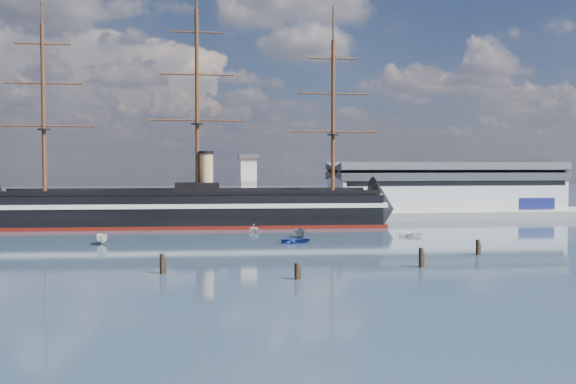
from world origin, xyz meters
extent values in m
plane|color=#253642|center=(0.00, 40.00, 0.00)|extent=(600.00, 600.00, 0.00)
cube|color=slate|center=(10.00, 76.00, 0.00)|extent=(180.00, 18.00, 2.00)
cube|color=#B7BABC|center=(58.00, 80.00, 7.00)|extent=(62.00, 20.00, 10.00)
cube|color=#3F4247|center=(58.00, 80.00, 12.60)|extent=(63.00, 21.00, 2.00)
cube|color=silver|center=(3.00, 73.00, 9.00)|extent=(4.00, 4.00, 14.00)
cube|color=#3F4247|center=(3.00, 73.00, 16.50)|extent=(5.00, 5.00, 1.00)
cube|color=black|center=(-11.82, 60.00, 4.00)|extent=(88.67, 20.25, 7.00)
cube|color=silver|center=(-11.82, 60.00, 5.20)|extent=(90.68, 20.59, 1.00)
cube|color=#5B110B|center=(-11.82, 60.00, 0.35)|extent=(90.68, 20.55, 0.90)
cone|color=black|center=(34.68, 60.00, 3.70)|extent=(11.75, 16.19, 15.68)
cube|color=brown|center=(-11.82, 60.00, 7.60)|extent=(88.61, 18.97, 0.40)
cube|color=black|center=(-9.82, 60.00, 9.00)|extent=(10.28, 6.48, 2.50)
cylinder|color=tan|center=(-7.82, 60.00, 12.50)|extent=(3.20, 3.20, 9.00)
cylinder|color=#381E0F|center=(-43.82, 60.00, 26.80)|extent=(0.90, 0.90, 38.00)
cylinder|color=#381E0F|center=(-9.82, 60.00, 28.80)|extent=(0.90, 0.90, 42.00)
cylinder|color=#381E0F|center=(22.18, 60.00, 25.80)|extent=(0.90, 0.90, 36.00)
imported|color=white|center=(-26.90, 28.83, 0.00)|extent=(6.18, 3.17, 2.36)
imported|color=navy|center=(8.08, 25.96, 0.00)|extent=(1.51, 3.49, 1.60)
imported|color=slate|center=(10.37, 34.34, 0.00)|extent=(5.85, 2.92, 2.24)
imported|color=beige|center=(2.08, 45.44, 0.00)|extent=(5.91, 4.30, 1.99)
imported|color=white|center=(32.60, 33.72, 0.00)|extent=(2.64, 3.02, 1.35)
cylinder|color=black|center=(-14.43, -4.22, 0.00)|extent=(0.64, 0.64, 3.34)
cylinder|color=black|center=(2.59, -10.86, 0.00)|extent=(0.64, 0.64, 2.78)
cylinder|color=black|center=(21.28, -3.96, 0.00)|extent=(0.64, 0.64, 3.44)
cylinder|color=black|center=(34.52, 6.67, 0.00)|extent=(0.64, 0.64, 3.14)
camera|label=1|loc=(-9.62, -89.91, 14.47)|focal=40.00mm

